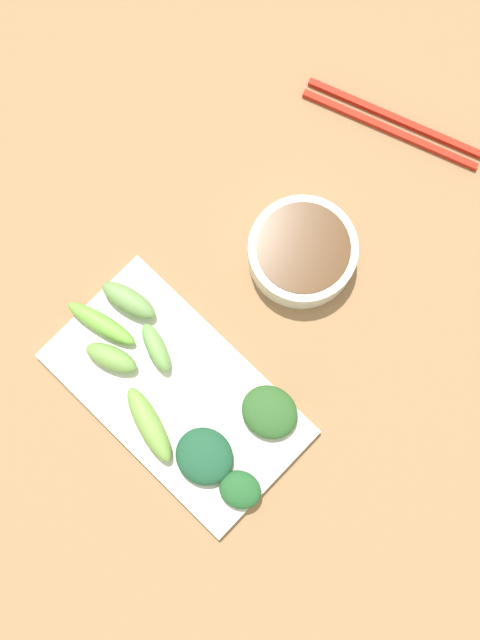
# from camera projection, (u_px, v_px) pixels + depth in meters

# --- Properties ---
(tabletop) EXTENTS (2.10, 2.10, 0.02)m
(tabletop) POSITION_uv_depth(u_px,v_px,m) (222.00, 328.00, 0.94)
(tabletop) COLOR #98704B
(tabletop) RESTS_ON ground
(sauce_bowl) EXTENTS (0.13, 0.13, 0.04)m
(sauce_bowl) POSITION_uv_depth(u_px,v_px,m) (302.00, 252.00, 0.93)
(sauce_bowl) COLOR white
(sauce_bowl) RESTS_ON tabletop
(serving_plate) EXTENTS (0.17, 0.30, 0.01)m
(serving_plate) POSITION_uv_depth(u_px,v_px,m) (177.00, 394.00, 0.91)
(serving_plate) COLOR silver
(serving_plate) RESTS_ON tabletop
(broccoli_stalk_0) EXTENTS (0.04, 0.06, 0.03)m
(broccoli_stalk_0) POSITION_uv_depth(u_px,v_px,m) (156.00, 348.00, 0.90)
(broccoli_stalk_0) COLOR #77AD59
(broccoli_stalk_0) RESTS_ON serving_plate
(broccoli_leafy_1) EXTENTS (0.06, 0.07, 0.02)m
(broccoli_leafy_1) POSITION_uv_depth(u_px,v_px,m) (204.00, 456.00, 0.88)
(broccoli_leafy_1) COLOR #1D5034
(broccoli_leafy_1) RESTS_ON serving_plate
(broccoli_stalk_2) EXTENTS (0.05, 0.10, 0.03)m
(broccoli_stalk_2) POSITION_uv_depth(u_px,v_px,m) (149.00, 425.00, 0.89)
(broccoli_stalk_2) COLOR #79A548
(broccoli_stalk_2) RESTS_ON serving_plate
(broccoli_stalk_3) EXTENTS (0.04, 0.07, 0.03)m
(broccoli_stalk_3) POSITION_uv_depth(u_px,v_px,m) (129.00, 300.00, 0.91)
(broccoli_stalk_3) COLOR #759E58
(broccoli_stalk_3) RESTS_ON serving_plate
(broccoli_stalk_4) EXTENTS (0.05, 0.07, 0.02)m
(broccoli_stalk_4) POSITION_uv_depth(u_px,v_px,m) (111.00, 358.00, 0.90)
(broccoli_stalk_4) COLOR #739F4A
(broccoli_stalk_4) RESTS_ON serving_plate
(broccoli_leafy_5) EXTENTS (0.05, 0.06, 0.02)m
(broccoli_leafy_5) POSITION_uv_depth(u_px,v_px,m) (240.00, 490.00, 0.88)
(broccoli_leafy_5) COLOR #245C2C
(broccoli_leafy_5) RESTS_ON serving_plate
(broccoli_stalk_6) EXTENTS (0.04, 0.09, 0.02)m
(broccoli_stalk_6) POSITION_uv_depth(u_px,v_px,m) (101.00, 324.00, 0.91)
(broccoli_stalk_6) COLOR #71B041
(broccoli_stalk_6) RESTS_ON serving_plate
(broccoli_leafy_7) EXTENTS (0.07, 0.07, 0.02)m
(broccoli_leafy_7) POSITION_uv_depth(u_px,v_px,m) (270.00, 412.00, 0.89)
(broccoli_leafy_7) COLOR #2E5B28
(broccoli_leafy_7) RESTS_ON serving_plate
(chopsticks) EXTENTS (0.10, 0.23, 0.01)m
(chopsticks) POSITION_uv_depth(u_px,v_px,m) (392.00, 124.00, 0.98)
(chopsticks) COLOR #B52012
(chopsticks) RESTS_ON tabletop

